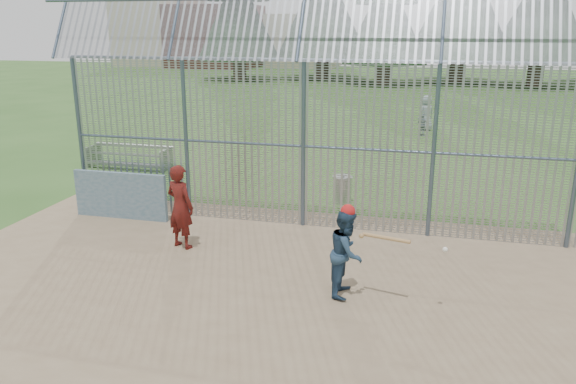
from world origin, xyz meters
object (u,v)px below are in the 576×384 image
(onlooker, at_px, (180,207))
(bleacher, at_px, (129,156))
(trash_can, at_px, (342,189))
(dugout_wall, at_px, (121,195))
(batter, at_px, (347,253))

(onlooker, xyz_separation_m, bleacher, (-4.87, 6.41, -0.55))
(onlooker, relative_size, trash_can, 2.29)
(dugout_wall, bearing_deg, trash_can, 27.68)
(batter, xyz_separation_m, trash_can, (-0.92, 5.57, -0.44))
(onlooker, height_order, bleacher, onlooker)
(batter, height_order, onlooker, onlooker)
(trash_can, distance_m, bleacher, 8.12)
(dugout_wall, height_order, bleacher, dugout_wall)
(dugout_wall, relative_size, bleacher, 0.83)
(dugout_wall, bearing_deg, batter, -24.53)
(dugout_wall, height_order, trash_can, dugout_wall)
(batter, bearing_deg, dugout_wall, 67.99)
(batter, bearing_deg, bleacher, 50.76)
(onlooker, height_order, trash_can, onlooker)
(onlooker, bearing_deg, dugout_wall, -12.51)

